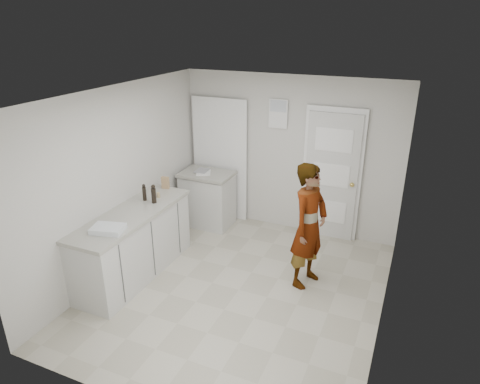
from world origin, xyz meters
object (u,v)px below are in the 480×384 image
at_px(person, 309,226).
at_px(oil_cruet_a, 154,194).
at_px(cake_mix_box, 165,183).
at_px(spice_jar, 158,195).
at_px(baking_dish, 108,229).
at_px(egg_bowl, 99,228).
at_px(oil_cruet_b, 144,193).

bearing_deg(person, oil_cruet_a, 116.27).
height_order(person, cake_mix_box, person).
bearing_deg(oil_cruet_a, spice_jar, 105.19).
relative_size(baking_dish, egg_bowl, 2.96).
distance_m(spice_jar, egg_bowl, 1.13).
bearing_deg(person, baking_dish, 138.09).
distance_m(cake_mix_box, oil_cruet_a, 0.53).
relative_size(person, spice_jar, 22.18).
xyz_separation_m(person, spice_jar, (-2.13, -0.17, 0.13)).
bearing_deg(spice_jar, cake_mix_box, 106.02).
bearing_deg(oil_cruet_a, oil_cruet_b, 173.90).
distance_m(oil_cruet_a, baking_dish, 0.94).
bearing_deg(cake_mix_box, person, -11.19).
height_order(person, oil_cruet_a, person).
bearing_deg(oil_cruet_b, baking_dish, -81.35).
relative_size(spice_jar, egg_bowl, 0.52).
bearing_deg(baking_dish, cake_mix_box, 94.84).
height_order(baking_dish, egg_bowl, baking_dish).
bearing_deg(baking_dish, egg_bowl, -169.87).
relative_size(spice_jar, oil_cruet_a, 0.28).
xyz_separation_m(spice_jar, oil_cruet_a, (0.05, -0.18, 0.09)).
distance_m(person, oil_cruet_a, 2.13).
xyz_separation_m(oil_cruet_b, baking_dish, (0.14, -0.95, -0.09)).
bearing_deg(oil_cruet_b, oil_cruet_a, -6.10).
xyz_separation_m(cake_mix_box, spice_jar, (0.10, -0.34, -0.05)).
bearing_deg(cake_mix_box, oil_cruet_b, -99.51).
xyz_separation_m(person, egg_bowl, (-2.23, -1.30, 0.12)).
xyz_separation_m(oil_cruet_a, egg_bowl, (-0.14, -0.95, -0.10)).
bearing_deg(egg_bowl, spice_jar, 85.11).
bearing_deg(egg_bowl, oil_cruet_b, 91.30).
height_order(person, egg_bowl, person).
bearing_deg(baking_dish, spice_jar, 91.34).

